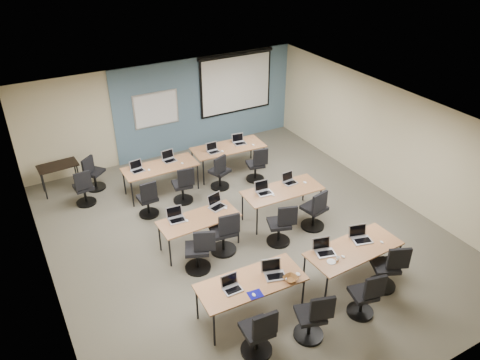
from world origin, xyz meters
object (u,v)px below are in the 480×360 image
laptop_2 (324,249)px  task_chair_4 (199,253)px  training_table_front_left (251,284)px  laptop_7 (289,180)px  task_chair_3 (387,271)px  task_chair_6 (281,228)px  training_table_mid_right (282,191)px  task_chair_10 (220,175)px  training_table_back_right (228,148)px  task_chair_8 (148,201)px  task_chair_1 (313,320)px  spare_chair_b (84,190)px  laptop_11 (239,141)px  laptop_8 (137,168)px  task_chair_11 (257,167)px  laptop_1 (274,272)px  task_chair_2 (365,298)px  task_chair_9 (184,188)px  whiteboard (156,109)px  laptop_4 (176,217)px  laptop_6 (264,190)px  utility_table (58,168)px  task_chair_7 (315,213)px  laptop_3 (360,237)px  training_table_front_right (354,250)px  task_chair_0 (259,335)px  training_table_mid_left (199,220)px  laptop_5 (216,204)px  task_chair_5 (225,236)px  training_table_back_left (160,168)px  laptop_0 (231,286)px  laptop_9 (169,158)px  laptop_10 (213,150)px  spare_chair_a (93,175)px  projector_screen (236,80)px

laptop_2 → task_chair_4: size_ratio=0.35×
training_table_front_left → laptop_7: (2.45, 2.44, 0.10)m
task_chair_3 → task_chair_6: size_ratio=1.01×
training_table_mid_right → task_chair_10: bearing=112.3°
training_table_back_right → task_chair_8: task_chair_8 is taller
task_chair_1 → spare_chair_b: size_ratio=1.03×
task_chair_8 → laptop_11: size_ratio=2.91×
laptop_8 → task_chair_11: laptop_8 is taller
task_chair_8 → laptop_7: bearing=-25.6°
laptop_1 → task_chair_2: bearing=-19.8°
task_chair_9 → laptop_2: bearing=-64.5°
whiteboard → laptop_4: whiteboard is taller
whiteboard → training_table_mid_right: whiteboard is taller
laptop_6 → utility_table: laptop_6 is taller
training_table_mid_right → task_chair_7: size_ratio=1.82×
task_chair_9 → laptop_3: bearing=-54.0°
training_table_front_right → spare_chair_b: bearing=124.6°
training_table_front_left → task_chair_0: task_chair_0 is taller
task_chair_7 → laptop_2: bearing=-133.4°
training_table_mid_left → task_chair_9: task_chair_9 is taller
laptop_5 → laptop_7: (1.93, 0.07, -0.01)m
training_table_back_right → task_chair_5: 3.49m
laptop_8 → task_chair_10: size_ratio=0.32×
training_table_mid_right → laptop_4: (-2.54, 0.10, 0.11)m
spare_chair_b → training_table_mid_left: bearing=-63.2°
training_table_back_left → laptop_0: laptop_0 is taller
task_chair_1 → laptop_9: (-0.18, 5.80, 0.38)m
task_chair_1 → laptop_9: size_ratio=3.02×
laptop_8 → utility_table: 2.04m
training_table_front_right → task_chair_10: size_ratio=1.93×
task_chair_3 → task_chair_11: (-0.05, 4.65, -0.02)m
task_chair_1 → laptop_10: task_chair_1 is taller
laptop_2 → task_chair_8: bearing=134.8°
training_table_back_right → spare_chair_a: (-3.44, 0.82, -0.29)m
task_chair_11 → laptop_10: bearing=152.5°
spare_chair_b → laptop_1: bearing=-71.4°
laptop_2 → laptop_10: bearing=105.0°
laptop_1 → task_chair_5: 1.80m
training_table_front_left → training_table_mid_right: size_ratio=1.03×
laptop_6 → task_chair_11: bearing=69.5°
task_chair_2 → laptop_2: bearing=110.7°
training_table_mid_right → utility_table: 5.59m
laptop_2 → task_chair_8: laptop_2 is taller
task_chair_10 → utility_table: bearing=130.7°
task_chair_1 → laptop_10: bearing=97.8°
task_chair_10 → laptop_0: bearing=-136.5°
training_table_back_left → spare_chair_b: 1.88m
task_chair_0 → task_chair_2: size_ratio=1.04×
laptop_2 → projector_screen: bearing=90.7°
training_table_front_right → laptop_3: 0.34m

